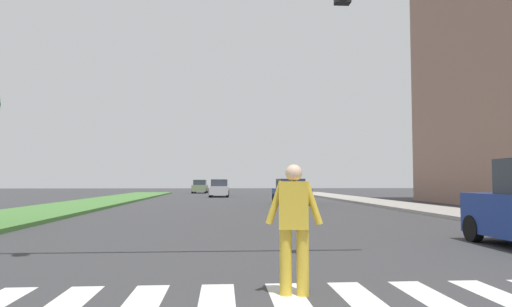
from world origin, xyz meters
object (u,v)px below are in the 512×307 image
Objects in this scene: sedan_far_horizon at (200,187)px; sedan_midblock at (291,192)px; sedan_distant at (219,189)px; traffic_light_gantry at (30,11)px; pedestrian_performer at (294,223)px.

sedan_midblock is at bearing -75.97° from sedan_far_horizon.
sedan_midblock is 29.40m from sedan_far_horizon.
sedan_far_horizon reaches higher than sedan_midblock.
sedan_far_horizon is at bearing 100.06° from sedan_distant.
sedan_far_horizon is at bearing 89.39° from traffic_light_gantry.
sedan_midblock is 15.19m from sedan_distant.
pedestrian_performer reaches higher than sedan_far_horizon.
sedan_midblock is 0.91× the size of sedan_distant.
sedan_distant is (-4.63, 14.46, 0.01)m from sedan_midblock.
sedan_distant is at bearing 107.76° from sedan_midblock.
traffic_light_gantry is at bearing 153.61° from pedestrian_performer.
traffic_light_gantry is 49.92m from sedan_far_horizon.
traffic_light_gantry is at bearing -109.81° from sedan_midblock.
sedan_distant is (3.02, 35.73, -3.65)m from traffic_light_gantry.
sedan_far_horizon is (0.53, 49.79, -3.65)m from traffic_light_gantry.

